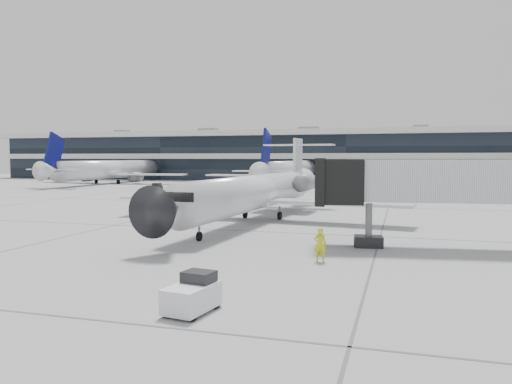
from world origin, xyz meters
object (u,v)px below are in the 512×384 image
(regional_jet, at_px, (258,191))
(ramp_worker, at_px, (320,245))
(baggage_tug, at_px, (193,295))
(jet_bridge, at_px, (478,182))

(regional_jet, relative_size, ramp_worker, 17.98)
(regional_jet, bearing_deg, ramp_worker, -59.33)
(regional_jet, relative_size, baggage_tug, 14.01)
(regional_jet, distance_m, baggage_tug, 24.73)
(regional_jet, xyz_separation_m, jet_bridge, (15.59, -9.12, 1.39))
(regional_jet, height_order, jet_bridge, regional_jet)
(jet_bridge, height_order, ramp_worker, jet_bridge)
(jet_bridge, bearing_deg, ramp_worker, -151.25)
(ramp_worker, height_order, baggage_tug, ramp_worker)
(regional_jet, xyz_separation_m, baggage_tug, (4.72, -24.20, -1.88))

